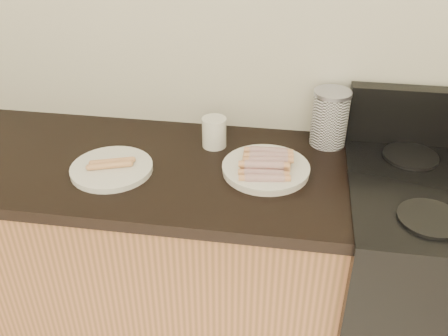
% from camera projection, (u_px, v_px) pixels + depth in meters
% --- Properties ---
extents(wall_back, '(4.00, 0.04, 2.60)m').
position_uv_depth(wall_back, '(236.00, 19.00, 1.66)').
color(wall_back, silver).
rests_on(wall_back, ground).
extents(cabinet_base, '(2.20, 0.59, 0.86)m').
position_uv_depth(cabinet_base, '(46.00, 256.00, 1.95)').
color(cabinet_base, '#955A39').
rests_on(cabinet_base, floor).
extents(counter_slab, '(2.20, 0.62, 0.04)m').
position_uv_depth(counter_slab, '(22.00, 158.00, 1.72)').
color(counter_slab, black).
rests_on(counter_slab, cabinet_base).
extents(stove, '(0.76, 0.65, 0.91)m').
position_uv_depth(stove, '(443.00, 298.00, 1.74)').
color(stove, black).
rests_on(stove, floor).
extents(burner_near_left, '(0.18, 0.18, 0.01)m').
position_uv_depth(burner_near_left, '(430.00, 218.00, 1.37)').
color(burner_near_left, black).
rests_on(burner_near_left, stove).
extents(burner_far_left, '(0.18, 0.18, 0.01)m').
position_uv_depth(burner_far_left, '(411.00, 156.00, 1.65)').
color(burner_far_left, black).
rests_on(burner_far_left, stove).
extents(main_plate, '(0.36, 0.36, 0.02)m').
position_uv_depth(main_plate, '(266.00, 170.00, 1.60)').
color(main_plate, white).
rests_on(main_plate, counter_slab).
extents(side_plate, '(0.27, 0.27, 0.02)m').
position_uv_depth(side_plate, '(112.00, 169.00, 1.60)').
color(side_plate, white).
rests_on(side_plate, counter_slab).
extents(hotdog_pile, '(0.12, 0.20, 0.05)m').
position_uv_depth(hotdog_pile, '(266.00, 162.00, 1.58)').
color(hotdog_pile, '#983326').
rests_on(hotdog_pile, main_plate).
extents(plain_sausages, '(0.13, 0.09, 0.02)m').
position_uv_depth(plain_sausages, '(111.00, 163.00, 1.59)').
color(plain_sausages, '#BF7B4E').
rests_on(plain_sausages, side_plate).
extents(canister, '(0.13, 0.13, 0.20)m').
position_uv_depth(canister, '(330.00, 118.00, 1.71)').
color(canister, silver).
rests_on(canister, counter_slab).
extents(mug, '(0.10, 0.10, 0.11)m').
position_uv_depth(mug, '(214.00, 132.00, 1.72)').
color(mug, white).
rests_on(mug, counter_slab).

